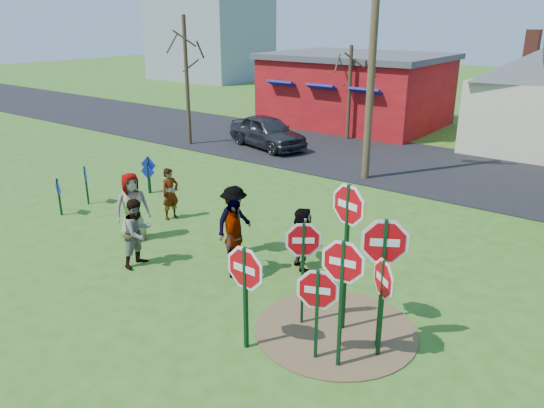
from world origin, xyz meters
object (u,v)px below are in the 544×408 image
at_px(stop_sign_c, 342,276).
at_px(stop_sign_d, 384,252).
at_px(stop_sign_a, 245,276).
at_px(person_b, 170,194).
at_px(person_a, 132,207).
at_px(utility_pole, 373,51).
at_px(stop_sign_b, 348,221).
at_px(suv, 267,132).

height_order(stop_sign_c, stop_sign_d, stop_sign_d).
xyz_separation_m(stop_sign_a, stop_sign_c, (1.67, 0.53, 0.31)).
relative_size(stop_sign_a, stop_sign_d, 0.81).
height_order(stop_sign_a, person_b, stop_sign_a).
distance_m(stop_sign_c, person_a, 7.60).
relative_size(stop_sign_a, person_b, 1.38).
height_order(stop_sign_a, utility_pole, utility_pole).
xyz_separation_m(stop_sign_a, stop_sign_b, (1.13, 1.61, 0.83)).
relative_size(stop_sign_a, person_a, 1.15).
xyz_separation_m(stop_sign_b, stop_sign_d, (0.81, -0.10, -0.37)).
xyz_separation_m(stop_sign_b, person_b, (-7.23, 2.16, -1.51)).
relative_size(person_a, utility_pole, 0.21).
relative_size(stop_sign_d, utility_pole, 0.30).
height_order(stop_sign_b, stop_sign_c, stop_sign_b).
relative_size(stop_sign_b, stop_sign_c, 1.23).
height_order(stop_sign_a, stop_sign_b, stop_sign_b).
distance_m(stop_sign_a, stop_sign_c, 1.78).
height_order(stop_sign_b, person_b, stop_sign_b).
xyz_separation_m(stop_sign_a, utility_pole, (-3.34, 11.09, 3.22)).
height_order(person_b, utility_pole, utility_pole).
height_order(stop_sign_c, utility_pole, utility_pole).
relative_size(stop_sign_c, utility_pole, 0.29).
relative_size(person_b, suv, 0.37).
height_order(stop_sign_a, suv, stop_sign_a).
bearing_deg(stop_sign_d, utility_pole, 88.32).
bearing_deg(stop_sign_a, utility_pole, 107.82).
bearing_deg(stop_sign_c, person_b, 147.29).
bearing_deg(stop_sign_c, stop_sign_a, -172.39).
distance_m(stop_sign_a, stop_sign_d, 2.50).
bearing_deg(utility_pole, stop_sign_d, -61.17).
bearing_deg(stop_sign_a, suv, 127.21).
bearing_deg(stop_sign_a, person_a, 161.39).
relative_size(stop_sign_a, utility_pole, 0.25).
height_order(stop_sign_c, person_a, stop_sign_c).
bearing_deg(person_b, stop_sign_b, -99.63).
relative_size(stop_sign_b, utility_pole, 0.35).
height_order(stop_sign_c, person_b, stop_sign_c).
relative_size(stop_sign_c, suv, 0.59).
xyz_separation_m(stop_sign_b, stop_sign_c, (0.53, -1.07, -0.52)).
height_order(person_b, suv, person_b).
relative_size(suv, utility_pole, 0.48).
bearing_deg(stop_sign_d, stop_sign_c, -136.32).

